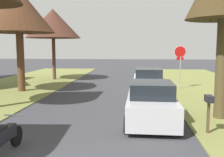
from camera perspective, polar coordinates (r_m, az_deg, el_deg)
stop_sign_far at (r=18.51m, az=14.75°, el=4.43°), size 0.81×0.43×2.96m
street_tree_left_mid_b at (r=18.01m, az=-19.87°, el=13.82°), size 4.51×4.51×6.61m
street_tree_left_far at (r=23.76m, az=-12.85°, el=11.68°), size 4.80×4.80×6.19m
parked_sedan_silver at (r=10.35m, az=8.57°, el=-5.31°), size 2.00×4.43×1.57m
parked_sedan_white at (r=16.72m, az=7.98°, el=-0.67°), size 2.00×4.43×1.57m
parked_motorcycle at (r=7.62m, az=-22.75°, el=-12.10°), size 0.60×2.05×0.97m
curbside_mailbox at (r=9.16m, az=20.54°, el=-5.13°), size 0.22×0.44×1.27m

